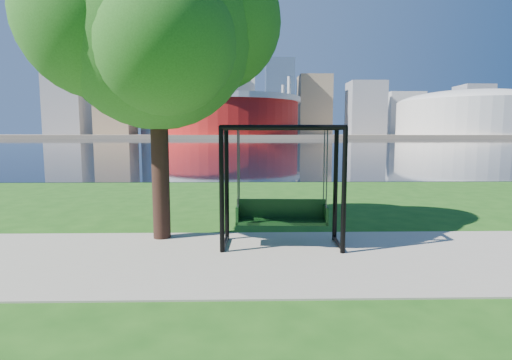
{
  "coord_description": "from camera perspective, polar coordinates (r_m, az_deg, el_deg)",
  "views": [
    {
      "loc": [
        -0.35,
        -8.1,
        2.44
      ],
      "look_at": [
        -0.17,
        0.0,
        1.5
      ],
      "focal_mm": 28.0,
      "sensor_mm": 36.0,
      "label": 1
    }
  ],
  "objects": [
    {
      "name": "arena",
      "position": [
        278.57,
        28.16,
        8.57
      ],
      "size": [
        84.0,
        84.0,
        26.56
      ],
      "color": "beige",
      "rests_on": "far_bank"
    },
    {
      "name": "path",
      "position": [
        7.99,
        1.32,
        -11.08
      ],
      "size": [
        120.0,
        4.0,
        0.03
      ],
      "primitive_type": "cube",
      "color": "#9E937F",
      "rests_on": "ground"
    },
    {
      "name": "park_tree",
      "position": [
        9.74,
        -14.27,
        20.58
      ],
      "size": [
        5.6,
        5.05,
        6.95
      ],
      "color": "black",
      "rests_on": "ground"
    },
    {
      "name": "swing",
      "position": [
        8.57,
        3.68,
        -1.29
      ],
      "size": [
        2.61,
        1.23,
        2.62
      ],
      "rotation": [
        0.0,
        0.0,
        -0.05
      ],
      "color": "black",
      "rests_on": "ground"
    },
    {
      "name": "far_bank",
      "position": [
        314.11,
        -1.2,
        6.31
      ],
      "size": [
        900.0,
        228.0,
        2.0
      ],
      "primitive_type": "cube",
      "color": "#937F60",
      "rests_on": "ground"
    },
    {
      "name": "ground",
      "position": [
        8.47,
        1.17,
        -10.15
      ],
      "size": [
        900.0,
        900.0,
        0.0
      ],
      "primitive_type": "plane",
      "color": "#1E5114",
      "rests_on": "ground"
    },
    {
      "name": "stadium",
      "position": [
        243.58,
        -3.57,
        9.34
      ],
      "size": [
        83.0,
        83.0,
        32.0
      ],
      "color": "maroon",
      "rests_on": "far_bank"
    },
    {
      "name": "river",
      "position": [
        110.13,
        -1.08,
        5.31
      ],
      "size": [
        900.0,
        180.0,
        0.02
      ],
      "primitive_type": "cube",
      "color": "black",
      "rests_on": "ground"
    },
    {
      "name": "skyline",
      "position": [
        329.23,
        -1.98,
        12.4
      ],
      "size": [
        392.0,
        66.0,
        96.5
      ],
      "color": "gray",
      "rests_on": "far_bank"
    }
  ]
}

